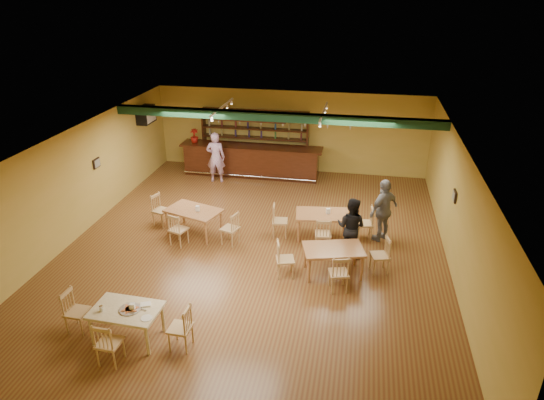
% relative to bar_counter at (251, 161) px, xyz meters
% --- Properties ---
extents(floor, '(12.00, 12.00, 0.00)m').
position_rel_bar_counter_xyz_m(floor, '(1.30, -5.15, -0.56)').
color(floor, brown).
rests_on(floor, ground).
extents(ceiling_beam, '(10.00, 0.30, 0.25)m').
position_rel_bar_counter_xyz_m(ceiling_beam, '(1.30, -2.35, 2.31)').
color(ceiling_beam, black).
rests_on(ceiling_beam, ceiling).
extents(track_rail_left, '(0.05, 2.50, 0.05)m').
position_rel_bar_counter_xyz_m(track_rail_left, '(-0.50, -1.75, 2.38)').
color(track_rail_left, white).
rests_on(track_rail_left, ceiling).
extents(track_rail_right, '(0.05, 2.50, 0.05)m').
position_rel_bar_counter_xyz_m(track_rail_right, '(2.70, -1.75, 2.38)').
color(track_rail_right, white).
rests_on(track_rail_right, ceiling).
extents(ac_unit, '(0.34, 0.70, 0.48)m').
position_rel_bar_counter_xyz_m(ac_unit, '(-3.50, -0.95, 1.79)').
color(ac_unit, white).
rests_on(ac_unit, wall_left).
extents(picture_left, '(0.04, 0.34, 0.28)m').
position_rel_bar_counter_xyz_m(picture_left, '(-3.67, -4.15, 1.14)').
color(picture_left, black).
rests_on(picture_left, wall_left).
extents(picture_right, '(0.04, 0.34, 0.28)m').
position_rel_bar_counter_xyz_m(picture_right, '(6.27, -4.65, 1.14)').
color(picture_right, black).
rests_on(picture_right, wall_right).
extents(bar_counter, '(5.18, 0.85, 1.13)m').
position_rel_bar_counter_xyz_m(bar_counter, '(0.00, 0.00, 0.00)').
color(bar_counter, '#34170A').
rests_on(bar_counter, ground).
extents(back_bar_hutch, '(4.01, 0.40, 2.28)m').
position_rel_bar_counter_xyz_m(back_bar_hutch, '(0.00, 0.63, 0.57)').
color(back_bar_hutch, '#34170A').
rests_on(back_bar_hutch, ground).
extents(poinsettia, '(0.37, 0.37, 0.51)m').
position_rel_bar_counter_xyz_m(poinsettia, '(-2.14, 0.00, 0.82)').
color(poinsettia, '#A3170F').
rests_on(poinsettia, bar_counter).
extents(dining_table_a, '(1.69, 1.30, 0.75)m').
position_rel_bar_counter_xyz_m(dining_table_a, '(-0.55, -4.74, -0.19)').
color(dining_table_a, '#915A33').
rests_on(dining_table_a, ground).
extents(dining_table_b, '(1.55, 1.05, 0.73)m').
position_rel_bar_counter_xyz_m(dining_table_b, '(3.01, -4.25, -0.20)').
color(dining_table_b, '#915A33').
rests_on(dining_table_b, ground).
extents(dining_table_d, '(1.60, 1.20, 0.71)m').
position_rel_bar_counter_xyz_m(dining_table_d, '(3.44, -6.07, -0.21)').
color(dining_table_d, '#915A33').
rests_on(dining_table_d, ground).
extents(near_table, '(1.36, 0.90, 0.71)m').
position_rel_bar_counter_xyz_m(near_table, '(-0.37, -9.19, -0.21)').
color(near_table, tan).
rests_on(near_table, ground).
extents(pizza_tray, '(0.42, 0.42, 0.01)m').
position_rel_bar_counter_xyz_m(pizza_tray, '(-0.28, -9.19, 0.15)').
color(pizza_tray, silver).
rests_on(pizza_tray, near_table).
extents(parmesan_shaker, '(0.08, 0.08, 0.11)m').
position_rel_bar_counter_xyz_m(parmesan_shaker, '(-0.80, -9.33, 0.20)').
color(parmesan_shaker, '#EAE5C6').
rests_on(parmesan_shaker, near_table).
extents(napkin_stack, '(0.24, 0.22, 0.03)m').
position_rel_bar_counter_xyz_m(napkin_stack, '(-0.04, -9.00, 0.16)').
color(napkin_stack, white).
rests_on(napkin_stack, near_table).
extents(pizza_server, '(0.33, 0.14, 0.00)m').
position_rel_bar_counter_xyz_m(pizza_server, '(-0.13, -9.14, 0.16)').
color(pizza_server, silver).
rests_on(pizza_server, pizza_tray).
extents(side_plate, '(0.23, 0.23, 0.01)m').
position_rel_bar_counter_xyz_m(side_plate, '(0.15, -9.38, 0.15)').
color(side_plate, white).
rests_on(side_plate, near_table).
extents(patron_bar, '(0.70, 0.50, 1.81)m').
position_rel_bar_counter_xyz_m(patron_bar, '(-1.09, -0.83, 0.34)').
color(patron_bar, '#A453B4').
rests_on(patron_bar, ground).
extents(patron_right_a, '(0.93, 0.82, 1.60)m').
position_rel_bar_counter_xyz_m(patron_right_a, '(3.81, -5.05, 0.23)').
color(patron_right_a, black).
rests_on(patron_right_a, ground).
extents(patron_right_b, '(1.01, 1.07, 1.78)m').
position_rel_bar_counter_xyz_m(patron_right_b, '(4.64, -4.07, 0.33)').
color(patron_right_b, gray).
rests_on(patron_right_b, ground).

